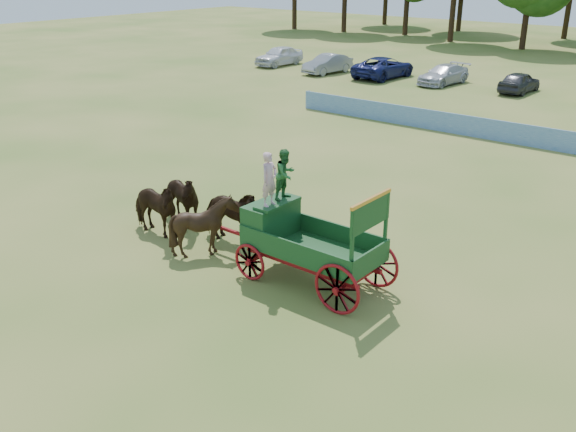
# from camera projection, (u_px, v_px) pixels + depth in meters

# --- Properties ---
(ground) EXTENTS (160.00, 160.00, 0.00)m
(ground) POSITION_uv_depth(u_px,v_px,m) (312.00, 283.00, 18.11)
(ground) COLOR #9A8A45
(ground) RESTS_ON ground
(horse_lead_left) EXTENTS (2.28, 1.10, 1.89)m
(horse_lead_left) POSITION_uv_depth(u_px,v_px,m) (153.00, 208.00, 20.94)
(horse_lead_left) COLOR black
(horse_lead_left) RESTS_ON ground
(horse_lead_right) EXTENTS (2.37, 1.36, 1.89)m
(horse_lead_right) POSITION_uv_depth(u_px,v_px,m) (178.00, 199.00, 21.73)
(horse_lead_right) COLOR black
(horse_lead_right) RESTS_ON ground
(horse_wheel_left) EXTENTS (1.97, 1.81, 1.90)m
(horse_wheel_left) POSITION_uv_depth(u_px,v_px,m) (205.00, 226.00, 19.54)
(horse_wheel_left) COLOR black
(horse_wheel_left) RESTS_ON ground
(horse_wheel_right) EXTENTS (2.37, 1.36, 1.89)m
(horse_wheel_right) POSITION_uv_depth(u_px,v_px,m) (230.00, 215.00, 20.33)
(horse_wheel_right) COLOR black
(horse_wheel_right) RESTS_ON ground
(farm_dray) EXTENTS (6.00, 2.00, 3.67)m
(farm_dray) POSITION_uv_depth(u_px,v_px,m) (293.00, 225.00, 17.97)
(farm_dray) COLOR maroon
(farm_dray) RESTS_ON ground
(sponsor_banner) EXTENTS (26.00, 0.08, 1.05)m
(sponsor_banner) POSITION_uv_depth(u_px,v_px,m) (516.00, 134.00, 31.48)
(sponsor_banner) COLOR #1C5A99
(sponsor_banner) RESTS_ON ground
(parked_cars) EXTENTS (42.86, 6.72, 1.62)m
(parked_cars) POSITION_uv_depth(u_px,v_px,m) (511.00, 83.00, 42.92)
(parked_cars) COLOR silver
(parked_cars) RESTS_ON ground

